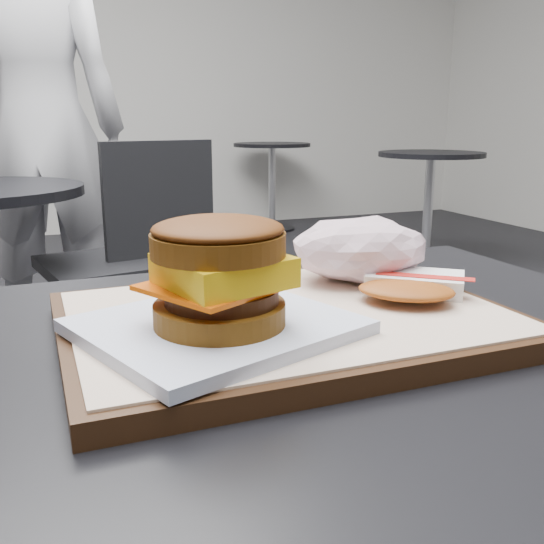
{
  "coord_description": "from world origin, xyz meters",
  "views": [
    {
      "loc": [
        -0.17,
        -0.42,
        0.95
      ],
      "look_at": [
        0.0,
        0.01,
        0.83
      ],
      "focal_mm": 40.0,
      "sensor_mm": 36.0,
      "label": 1
    }
  ],
  "objects": [
    {
      "name": "patron",
      "position": [
        -0.11,
        2.22,
        0.92
      ],
      "size": [
        0.74,
        0.56,
        1.84
      ],
      "primitive_type": "imported",
      "rotation": [
        0.0,
        0.0,
        2.95
      ],
      "color": "silver",
      "rests_on": "ground"
    },
    {
      "name": "hash_brown",
      "position": [
        0.16,
        0.04,
        0.8
      ],
      "size": [
        0.14,
        0.13,
        0.02
      ],
      "color": "white",
      "rests_on": "serving_tray"
    },
    {
      "name": "bg_table_far",
      "position": [
        1.8,
        4.5,
        0.56
      ],
      "size": [
        0.66,
        0.66,
        0.75
      ],
      "color": "black",
      "rests_on": "ground"
    },
    {
      "name": "serving_tray",
      "position": [
        0.03,
        0.04,
        0.78
      ],
      "size": [
        0.38,
        0.28,
        0.02
      ],
      "color": "#311B0D",
      "rests_on": "customer_table"
    },
    {
      "name": "crumpled_wrapper",
      "position": [
        0.14,
        0.11,
        0.82
      ],
      "size": [
        0.14,
        0.11,
        0.06
      ],
      "primitive_type": null,
      "color": "white",
      "rests_on": "serving_tray"
    },
    {
      "name": "breakfast_sandwich",
      "position": [
        -0.04,
        0.01,
        0.83
      ],
      "size": [
        0.24,
        0.22,
        0.09
      ],
      "color": "white",
      "rests_on": "serving_tray"
    },
    {
      "name": "bg_table_near",
      "position": [
        2.2,
        2.8,
        0.56
      ],
      "size": [
        0.66,
        0.66,
        0.75
      ],
      "color": "black",
      "rests_on": "ground"
    },
    {
      "name": "neighbor_chair",
      "position": [
        0.13,
        1.68,
        0.51
      ],
      "size": [
        0.63,
        0.49,
        0.88
      ],
      "color": "#9B9CA0",
      "rests_on": "ground"
    }
  ]
}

